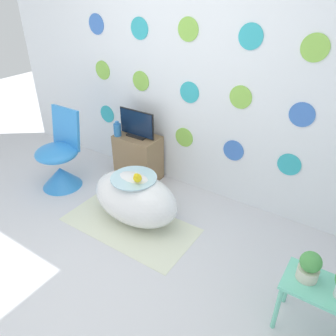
# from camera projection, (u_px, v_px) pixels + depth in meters

# --- Properties ---
(ground_plane) EXTENTS (12.00, 12.00, 0.00)m
(ground_plane) POSITION_uv_depth(u_px,v_px,m) (73.00, 280.00, 2.63)
(ground_plane) COLOR silver
(wall_back_dotted) EXTENTS (5.09, 0.05, 2.60)m
(wall_back_dotted) POSITION_uv_depth(u_px,v_px,m) (189.00, 71.00, 3.24)
(wall_back_dotted) COLOR white
(wall_back_dotted) RESTS_ON ground_plane
(rug) EXTENTS (1.30, 0.67, 0.01)m
(rug) POSITION_uv_depth(u_px,v_px,m) (130.00, 224.00, 3.22)
(rug) COLOR silver
(rug) RESTS_ON ground_plane
(bathtub) EXTENTS (0.91, 0.53, 0.51)m
(bathtub) POSITION_uv_depth(u_px,v_px,m) (135.00, 198.00, 3.17)
(bathtub) COLOR white
(bathtub) RESTS_ON ground_plane
(rubber_duck) EXTENTS (0.08, 0.09, 0.09)m
(rubber_duck) POSITION_uv_depth(u_px,v_px,m) (137.00, 178.00, 2.93)
(rubber_duck) COLOR yellow
(rubber_duck) RESTS_ON bathtub
(chair) EXTENTS (0.47, 0.47, 0.89)m
(chair) POSITION_uv_depth(u_px,v_px,m) (60.00, 164.00, 3.69)
(chair) COLOR #338CE0
(chair) RESTS_ON ground_plane
(tv_cabinet) EXTENTS (0.51, 0.33, 0.54)m
(tv_cabinet) POSITION_uv_depth(u_px,v_px,m) (138.00, 157.00, 3.85)
(tv_cabinet) COLOR #8E704C
(tv_cabinet) RESTS_ON ground_plane
(tv) EXTENTS (0.46, 0.12, 0.31)m
(tv) POSITION_uv_depth(u_px,v_px,m) (137.00, 125.00, 3.65)
(tv) COLOR black
(tv) RESTS_ON tv_cabinet
(vase) EXTENTS (0.09, 0.09, 0.17)m
(vase) POSITION_uv_depth(u_px,v_px,m) (117.00, 129.00, 3.70)
(vase) COLOR #2D72B7
(vase) RESTS_ON tv_cabinet
(side_table) EXTENTS (0.48, 0.31, 0.42)m
(side_table) POSITION_uv_depth(u_px,v_px,m) (320.00, 295.00, 2.10)
(side_table) COLOR #72D8B7
(side_table) RESTS_ON ground_plane
(potted_plant_left) EXTENTS (0.14, 0.14, 0.21)m
(potted_plant_left) POSITION_uv_depth(u_px,v_px,m) (310.00, 266.00, 2.07)
(potted_plant_left) COLOR beige
(potted_plant_left) RESTS_ON side_table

